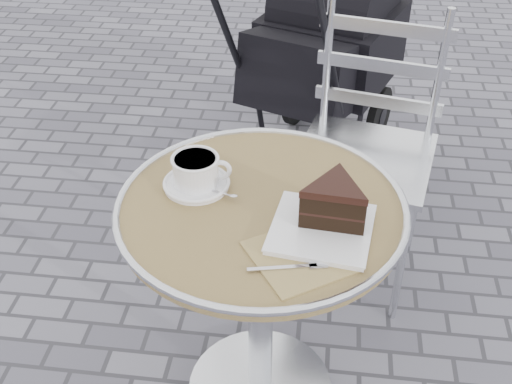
# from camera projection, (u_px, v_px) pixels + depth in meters

# --- Properties ---
(cafe_table) EXTENTS (0.72, 0.72, 0.74)m
(cafe_table) POSITION_uv_depth(u_px,v_px,m) (261.00, 255.00, 1.66)
(cafe_table) COLOR silver
(cafe_table) RESTS_ON ground
(cappuccino_set) EXTENTS (0.19, 0.16, 0.08)m
(cappuccino_set) POSITION_uv_depth(u_px,v_px,m) (197.00, 174.00, 1.60)
(cappuccino_set) COLOR white
(cappuccino_set) RESTS_ON cafe_table
(cake_plate_set) EXTENTS (0.33, 0.38, 0.12)m
(cake_plate_set) POSITION_uv_depth(u_px,v_px,m) (331.00, 209.00, 1.46)
(cake_plate_set) COLOR #9E8257
(cake_plate_set) RESTS_ON cafe_table
(bistro_chair) EXTENTS (0.52, 0.52, 0.98)m
(bistro_chair) POSITION_uv_depth(u_px,v_px,m) (373.00, 118.00, 2.15)
(bistro_chair) COLOR silver
(bistro_chair) RESTS_ON ground
(baby_stroller) EXTENTS (0.79, 1.12, 1.07)m
(baby_stroller) POSITION_uv_depth(u_px,v_px,m) (322.00, 62.00, 2.79)
(baby_stroller) COLOR black
(baby_stroller) RESTS_ON ground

